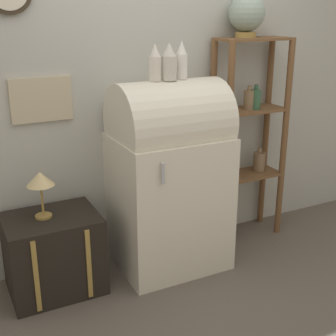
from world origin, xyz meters
TOP-DOWN VIEW (x-y plane):
  - ground_plane at (0.00, 0.00)m, footprint 12.00×12.00m
  - wall_back at (-0.01, 0.57)m, footprint 7.00×0.09m
  - refrigerator at (-0.00, 0.24)m, footprint 0.77×0.65m
  - suitcase_trunk at (-0.85, 0.28)m, footprint 0.61×0.48m
  - shelf_unit at (0.78, 0.39)m, footprint 0.59×0.29m
  - globe at (0.73, 0.42)m, footprint 0.27×0.27m
  - vase_left at (-0.10, 0.25)m, footprint 0.08×0.08m
  - vase_center at (-0.01, 0.23)m, footprint 0.10×0.10m
  - vase_right at (0.10, 0.25)m, footprint 0.08×0.08m
  - desk_lamp at (-0.90, 0.29)m, footprint 0.18×0.18m

SIDE VIEW (x-z plane):
  - ground_plane at x=0.00m, z-range 0.00..0.00m
  - suitcase_trunk at x=-0.85m, z-range 0.00..0.54m
  - refrigerator at x=0.00m, z-range 0.02..1.39m
  - desk_lamp at x=-0.90m, z-range 0.63..0.95m
  - shelf_unit at x=0.78m, z-range 0.08..1.70m
  - wall_back at x=-0.01m, z-range 0.00..2.70m
  - vase_left at x=-0.10m, z-range 1.37..1.61m
  - vase_center at x=-0.01m, z-range 1.37..1.61m
  - vase_right at x=0.10m, z-range 1.37..1.62m
  - globe at x=0.73m, z-range 1.64..1.95m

